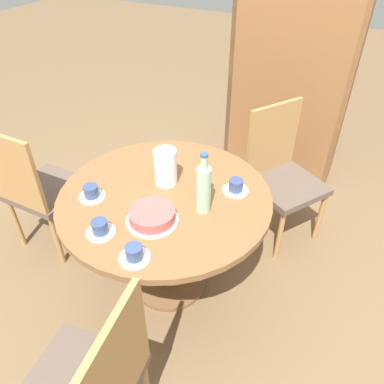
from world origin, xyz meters
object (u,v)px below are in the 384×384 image
object	(u,v)px
cup_b	(236,187)
bookshelf	(292,68)
chair_b	(282,173)
cup_d	(100,228)
cup_a	(91,193)
coffee_pot	(165,166)
cup_c	(134,254)
cake_main	(152,216)
chair_c	(38,188)
water_bottle	(203,188)

from	to	relation	value
cup_b	bookshelf	bearing A→B (deg)	93.62
chair_b	cup_b	distance (m)	0.65
cup_d	cup_a	bearing A→B (deg)	136.17
coffee_pot	cup_b	world-z (taller)	coffee_pot
cup_b	cup_c	distance (m)	0.67
cup_a	cake_main	bearing A→B (deg)	-2.96
cup_a	chair_b	bearing A→B (deg)	51.77
chair_c	coffee_pot	world-z (taller)	coffee_pot
coffee_pot	water_bottle	size ratio (longest dim) A/B	0.73
bookshelf	cup_a	distance (m)	1.87
cup_d	chair_b	bearing A→B (deg)	64.27
bookshelf	cup_a	bearing A→B (deg)	72.62
water_bottle	cup_a	xyz separation A→B (m)	(-0.55, -0.16, -0.10)
cup_b	water_bottle	bearing A→B (deg)	-113.15
water_bottle	cup_c	distance (m)	0.45
chair_c	cup_d	xyz separation A→B (m)	(0.77, -0.32, 0.25)
cup_d	cup_c	bearing A→B (deg)	-15.67
coffee_pot	cup_b	bearing A→B (deg)	14.08
chair_b	cup_d	size ratio (longest dim) A/B	6.73
water_bottle	cup_c	size ratio (longest dim) A/B	2.35
cup_b	chair_b	bearing A→B (deg)	78.70
coffee_pot	cup_d	xyz separation A→B (m)	(-0.08, -0.48, -0.08)
cup_c	cup_b	bearing A→B (deg)	71.19
bookshelf	water_bottle	world-z (taller)	bookshelf
cup_a	cup_c	size ratio (longest dim) A/B	1.00
chair_b	water_bottle	xyz separation A→B (m)	(-0.21, -0.80, 0.35)
water_bottle	cup_b	bearing A→B (deg)	66.85
cup_b	cake_main	bearing A→B (deg)	-124.48
bookshelf	water_bottle	distance (m)	1.61
water_bottle	cup_b	size ratio (longest dim) A/B	2.35
coffee_pot	cake_main	distance (m)	0.33
cup_b	cup_c	size ratio (longest dim) A/B	1.00
cup_d	coffee_pot	bearing A→B (deg)	81.05
chair_c	cup_a	xyz separation A→B (m)	(0.57, -0.13, 0.25)
cup_a	cup_c	distance (m)	0.50
bookshelf	cup_b	world-z (taller)	bookshelf
bookshelf	coffee_pot	world-z (taller)	bookshelf
cup_a	cup_c	bearing A→B (deg)	-31.03
water_bottle	coffee_pot	bearing A→B (deg)	156.48
chair_b	cake_main	bearing A→B (deg)	-168.19
cup_b	cup_c	bearing A→B (deg)	-108.81
water_bottle	cup_d	world-z (taller)	water_bottle
chair_b	chair_c	bearing A→B (deg)	155.45
bookshelf	water_bottle	bearing A→B (deg)	89.93
cake_main	cup_a	world-z (taller)	cup_a
chair_c	cup_c	xyz separation A→B (m)	(1.00, -0.39, 0.25)
water_bottle	cake_main	bearing A→B (deg)	-134.62
cup_a	cup_c	world-z (taller)	same
cup_a	cup_b	xyz separation A→B (m)	(0.64, 0.38, 0.00)
cake_main	coffee_pot	bearing A→B (deg)	107.41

